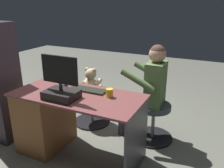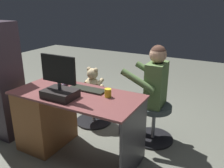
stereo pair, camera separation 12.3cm
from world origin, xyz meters
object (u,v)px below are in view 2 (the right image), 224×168
(desk, at_px, (52,116))
(tv_remote, at_px, (52,88))
(computer_mouse, at_px, (65,84))
(teddy_bear, at_px, (93,81))
(visitor_chair, at_px, (154,120))
(person, at_px, (149,85))
(monitor, at_px, (60,86))
(keyboard, at_px, (87,89))
(cup, at_px, (108,93))
(office_chair_teddy, at_px, (93,105))

(desk, distance_m, tv_remote, 0.36)
(computer_mouse, xyz_separation_m, teddy_bear, (-0.00, -0.59, -0.13))
(computer_mouse, bearing_deg, tv_remote, 71.08)
(teddy_bear, bearing_deg, computer_mouse, 89.60)
(teddy_bear, distance_m, visitor_chair, 0.97)
(computer_mouse, xyz_separation_m, tv_remote, (0.05, 0.16, -0.01))
(tv_remote, distance_m, person, 1.13)
(visitor_chair, bearing_deg, monitor, 49.69)
(computer_mouse, bearing_deg, keyboard, -179.89)
(desk, bearing_deg, cup, -173.22)
(monitor, bearing_deg, tv_remote, -30.82)
(desk, xyz_separation_m, cup, (-0.71, -0.08, 0.39))
(office_chair_teddy, height_order, person, person)
(computer_mouse, distance_m, person, 0.99)
(desk, xyz_separation_m, computer_mouse, (-0.10, -0.14, 0.36))
(tv_remote, bearing_deg, visitor_chair, -131.61)
(office_chair_teddy, bearing_deg, teddy_bear, -90.00)
(teddy_bear, bearing_deg, person, 177.27)
(cup, xyz_separation_m, teddy_bear, (0.60, -0.65, -0.16))
(monitor, distance_m, person, 1.07)
(computer_mouse, xyz_separation_m, person, (-0.82, -0.55, -0.05))
(computer_mouse, distance_m, tv_remote, 0.17)
(teddy_bear, relative_size, visitor_chair, 0.69)
(monitor, relative_size, person, 0.36)
(office_chair_teddy, height_order, teddy_bear, teddy_bear)
(keyboard, distance_m, visitor_chair, 0.94)
(desk, xyz_separation_m, person, (-0.93, -0.69, 0.32))
(keyboard, height_order, visitor_chair, keyboard)
(monitor, xyz_separation_m, cup, (-0.41, -0.24, -0.08))
(desk, relative_size, computer_mouse, 14.54)
(visitor_chair, bearing_deg, computer_mouse, 31.03)
(monitor, xyz_separation_m, keyboard, (-0.12, -0.30, -0.11))
(cup, bearing_deg, desk, 6.78)
(desk, xyz_separation_m, keyboard, (-0.42, -0.14, 0.36))
(person, bearing_deg, teddy_bear, -2.73)
(monitor, distance_m, tv_remote, 0.31)
(cup, distance_m, visitor_chair, 0.85)
(desk, xyz_separation_m, office_chair_teddy, (-0.11, -0.72, -0.13))
(computer_mouse, relative_size, person, 0.08)
(monitor, relative_size, tv_remote, 2.91)
(desk, distance_m, computer_mouse, 0.40)
(computer_mouse, distance_m, cup, 0.61)
(computer_mouse, relative_size, tv_remote, 0.64)
(desk, bearing_deg, keyboard, -161.21)
(desk, relative_size, office_chair_teddy, 2.73)
(computer_mouse, bearing_deg, cup, 174.61)
(visitor_chair, bearing_deg, tv_remote, 36.14)
(cup, bearing_deg, keyboard, -11.21)
(desk, xyz_separation_m, monitor, (-0.29, 0.16, 0.47))
(keyboard, height_order, person, person)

